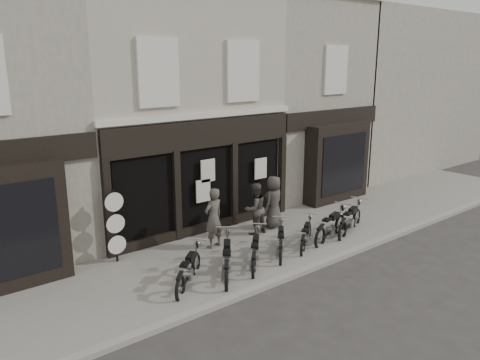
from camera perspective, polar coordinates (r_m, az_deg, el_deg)
ground_plane at (r=13.97m, az=2.91°, el=-9.93°), size 90.00×90.00×0.00m
pavement at (r=14.57m, az=0.54°, el=-8.60°), size 30.00×4.20×0.12m
kerb at (r=13.13m, az=6.61°, el=-11.36°), size 30.00×0.25×0.13m
central_building at (r=17.71m, az=-9.95°, el=8.72°), size 7.30×6.22×8.34m
neighbour_right at (r=21.46m, az=5.32°, el=9.68°), size 5.60×6.73×8.34m
filler_right at (r=27.79m, az=17.57°, el=10.24°), size 11.00×6.00×8.20m
motorcycle_0 at (r=12.41m, az=-6.28°, el=-11.20°), size 1.73×1.56×1.00m
motorcycle_1 at (r=12.88m, az=-1.59°, el=-9.95°), size 1.65×1.96×1.11m
motorcycle_2 at (r=13.46m, az=1.88°, el=-9.01°), size 1.65×1.69×1.02m
motorcycle_3 at (r=14.25m, az=4.99°, el=-7.77°), size 1.58×1.63×0.98m
motorcycle_4 at (r=14.88m, az=8.04°, el=-6.98°), size 1.68×1.31×0.92m
motorcycle_5 at (r=15.60m, az=11.00°, el=-5.86°), size 2.18×0.95×1.07m
motorcycle_6 at (r=16.32m, az=13.26°, el=-5.06°), size 2.14×1.10×1.08m
man_left at (r=14.39m, az=-3.26°, el=-4.65°), size 0.75×0.56×1.89m
man_centre at (r=15.53m, az=1.83°, el=-3.51°), size 0.85×0.67×1.73m
man_right at (r=16.16m, az=4.11°, el=-2.67°), size 1.01×0.80×1.82m
advert_sign_post at (r=13.77m, az=-14.93°, el=-5.84°), size 0.55×0.35×2.26m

